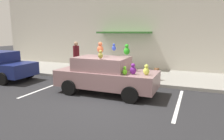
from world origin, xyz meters
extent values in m
plane|color=#262628|center=(0.00, 0.00, 0.00)|extent=(60.00, 60.00, 0.00)
cube|color=gray|center=(0.00, 5.00, 0.07)|extent=(24.00, 4.00, 0.15)
cube|color=beige|center=(0.00, 7.15, 3.20)|extent=(24.00, 0.30, 6.40)
cube|color=#34722D|center=(-1.50, 6.60, 2.55)|extent=(3.60, 1.10, 0.12)
cube|color=silver|center=(2.57, 1.00, 0.00)|extent=(0.12, 3.60, 0.01)
cube|color=silver|center=(-3.39, 1.00, 0.00)|extent=(0.12, 3.60, 0.01)
cube|color=gray|center=(-0.42, 1.26, 0.64)|extent=(4.26, 1.73, 0.68)
cube|color=gray|center=(-0.64, 1.26, 1.26)|extent=(2.21, 1.53, 0.56)
cylinder|color=black|center=(0.89, 2.12, 0.32)|extent=(0.64, 0.22, 0.64)
cylinder|color=black|center=(0.89, 0.39, 0.32)|extent=(0.64, 0.22, 0.64)
cylinder|color=black|center=(-1.74, 2.12, 0.32)|extent=(0.64, 0.22, 0.64)
cylinder|color=black|center=(-1.74, 0.39, 0.32)|extent=(0.64, 0.22, 0.64)
ellipsoid|color=green|center=(-1.37, 1.73, 1.13)|extent=(0.24, 0.20, 0.28)
sphere|color=green|center=(-1.37, 1.73, 1.32)|extent=(0.15, 0.15, 0.15)
ellipsoid|color=#E16B43|center=(-0.75, 1.33, 1.86)|extent=(0.28, 0.23, 0.33)
sphere|color=#E16B43|center=(-0.75, 1.33, 2.09)|extent=(0.18, 0.18, 0.18)
ellipsoid|color=green|center=(0.38, 1.50, 1.81)|extent=(0.25, 0.21, 0.30)
sphere|color=green|center=(0.38, 1.50, 2.02)|extent=(0.16, 0.16, 0.16)
ellipsoid|color=#60338D|center=(-2.24, 1.67, 1.14)|extent=(0.26, 0.21, 0.31)
sphere|color=#60338D|center=(-2.24, 1.67, 1.35)|extent=(0.17, 0.17, 0.17)
ellipsoid|color=blue|center=(-0.34, 1.89, 1.88)|extent=(0.18, 0.15, 0.22)
sphere|color=blue|center=(-0.34, 1.89, 2.03)|extent=(0.12, 0.12, 0.12)
ellipsoid|color=#3136EC|center=(-1.21, 0.64, 1.08)|extent=(0.17, 0.14, 0.20)
sphere|color=#3136EC|center=(-1.21, 0.64, 1.22)|extent=(0.11, 0.11, 0.11)
ellipsoid|color=#63D423|center=(0.58, 0.68, 1.10)|extent=(0.19, 0.16, 0.23)
sphere|color=#63D423|center=(0.58, 0.68, 1.25)|extent=(0.12, 0.12, 0.12)
ellipsoid|color=#E2F055|center=(1.34, 0.98, 1.12)|extent=(0.23, 0.19, 0.28)
sphere|color=#E2F055|center=(1.34, 0.98, 1.31)|extent=(0.15, 0.15, 0.15)
ellipsoid|color=#702090|center=(0.84, 0.91, 1.13)|extent=(0.25, 0.20, 0.29)
sphere|color=#702090|center=(0.84, 0.91, 1.33)|extent=(0.16, 0.16, 0.16)
ellipsoid|color=#A3983C|center=(-0.39, 0.61, 1.68)|extent=(0.19, 0.16, 0.23)
sphere|color=#A3983C|center=(-0.39, 0.61, 1.84)|extent=(0.12, 0.12, 0.12)
cylinder|color=black|center=(-5.68, 2.21, 0.32)|extent=(0.64, 0.22, 0.64)
cylinder|color=black|center=(-5.68, 0.50, 0.32)|extent=(0.64, 0.22, 0.64)
ellipsoid|color=brown|center=(1.22, 3.86, 0.36)|extent=(0.33, 0.28, 0.42)
sphere|color=brown|center=(1.22, 3.86, 0.66)|extent=(0.24, 0.24, 0.24)
sphere|color=brown|center=(1.14, 3.86, 0.74)|extent=(0.10, 0.10, 0.10)
sphere|color=brown|center=(1.30, 3.86, 0.74)|extent=(0.10, 0.10, 0.10)
cylinder|color=#56131B|center=(-3.83, 4.32, 0.95)|extent=(0.39, 0.39, 1.60)
sphere|color=tan|center=(-3.83, 4.32, 1.88)|extent=(0.25, 0.25, 0.25)
camera|label=1|loc=(3.05, -6.60, 2.60)|focal=33.09mm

